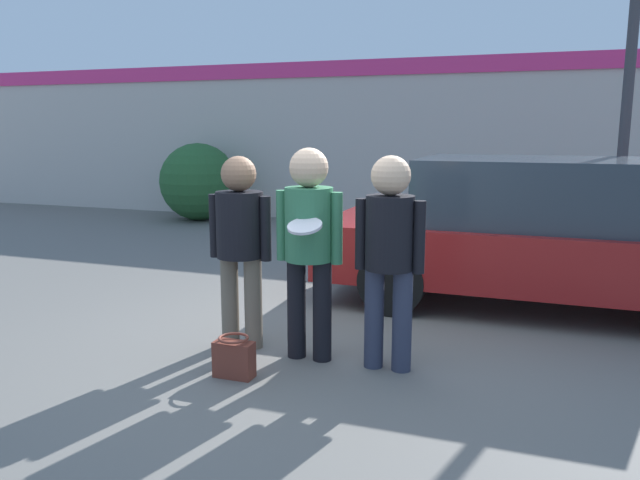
# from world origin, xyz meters

# --- Properties ---
(ground_plane) EXTENTS (56.00, 56.00, 0.00)m
(ground_plane) POSITION_xyz_m (0.00, 0.00, 0.00)
(ground_plane) COLOR #66635E
(storefront_building) EXTENTS (24.00, 0.22, 3.11)m
(storefront_building) POSITION_xyz_m (0.00, 7.10, 1.58)
(storefront_building) COLOR beige
(storefront_building) RESTS_ON ground
(person_left) EXTENTS (0.56, 0.39, 1.61)m
(person_left) POSITION_xyz_m (-0.56, -0.20, 0.96)
(person_left) COLOR #665B4C
(person_left) RESTS_ON ground
(person_middle_with_frisbee) EXTENTS (0.55, 0.58, 1.69)m
(person_middle_with_frisbee) POSITION_xyz_m (0.09, -0.28, 1.01)
(person_middle_with_frisbee) COLOR black
(person_middle_with_frisbee) RESTS_ON ground
(person_right) EXTENTS (0.53, 0.36, 1.64)m
(person_right) POSITION_xyz_m (0.73, -0.27, 0.98)
(person_right) COLOR #2D3347
(person_right) RESTS_ON ground
(parked_car_near) EXTENTS (4.50, 1.95, 1.53)m
(parked_car_near) POSITION_xyz_m (1.80, 1.99, 0.76)
(parked_car_near) COLOR maroon
(parked_car_near) RESTS_ON ground
(shrub) EXTENTS (1.54, 1.54, 1.54)m
(shrub) POSITION_xyz_m (-4.74, 6.14, 0.77)
(shrub) COLOR #285B2D
(shrub) RESTS_ON ground
(handbag) EXTENTS (0.30, 0.23, 0.31)m
(handbag) POSITION_xyz_m (-0.30, -0.83, 0.15)
(handbag) COLOR brown
(handbag) RESTS_ON ground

